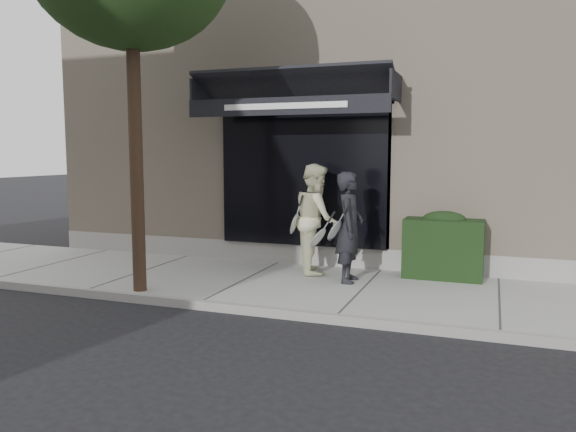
% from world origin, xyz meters
% --- Properties ---
extents(ground, '(80.00, 80.00, 0.00)m').
position_xyz_m(ground, '(0.00, 0.00, 0.00)').
color(ground, black).
rests_on(ground, ground).
extents(sidewalk, '(20.00, 3.00, 0.12)m').
position_xyz_m(sidewalk, '(0.00, 0.00, 0.06)').
color(sidewalk, '#9E9E99').
rests_on(sidewalk, ground).
extents(curb, '(20.00, 0.10, 0.14)m').
position_xyz_m(curb, '(0.00, -1.55, 0.07)').
color(curb, gray).
rests_on(curb, ground).
extents(building_facade, '(14.30, 8.04, 5.64)m').
position_xyz_m(building_facade, '(-0.01, 4.96, 2.74)').
color(building_facade, '#C4B095').
rests_on(building_facade, ground).
extents(hedge, '(1.30, 0.70, 1.14)m').
position_xyz_m(hedge, '(1.10, 1.25, 0.66)').
color(hedge, black).
rests_on(hedge, sidewalk).
extents(pedestrian_front, '(0.77, 0.94, 1.81)m').
position_xyz_m(pedestrian_front, '(-0.32, 0.38, 1.02)').
color(pedestrian_front, black).
rests_on(pedestrian_front, sidewalk).
extents(pedestrian_back, '(1.04, 1.15, 1.92)m').
position_xyz_m(pedestrian_back, '(-1.04, 0.88, 1.08)').
color(pedestrian_back, beige).
rests_on(pedestrian_back, sidewalk).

